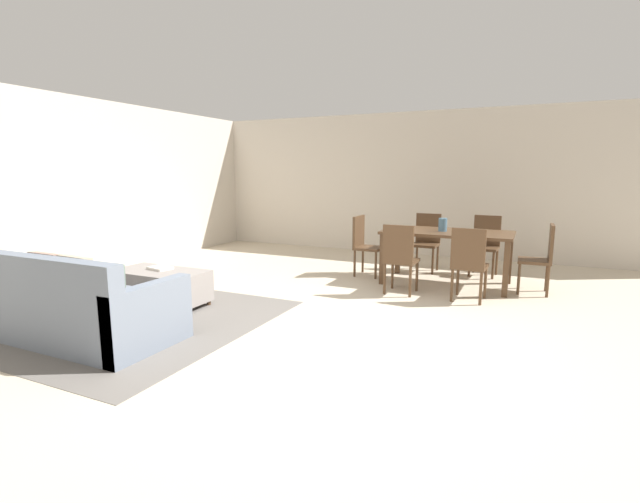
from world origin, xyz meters
TOP-DOWN VIEW (x-y plane):
  - ground_plane at (0.00, 0.00)m, footprint 10.80×10.80m
  - wall_back at (0.00, 5.00)m, footprint 9.00×0.12m
  - wall_left at (-4.50, 0.50)m, footprint 0.12×11.00m
  - area_rug at (-2.18, -0.38)m, footprint 3.00×2.80m
  - couch at (-2.18, -1.00)m, footprint 2.15×0.93m
  - ottoman_table at (-2.17, 0.18)m, footprint 1.13×0.60m
  - dining_table at (0.73, 2.74)m, footprint 1.75×0.92m
  - dining_chair_near_left at (0.28, 1.90)m, footprint 0.41×0.41m
  - dining_chair_near_right at (1.14, 1.91)m, footprint 0.42×0.42m
  - dining_chair_far_left at (0.27, 3.54)m, footprint 0.41×0.41m
  - dining_chair_far_right at (1.16, 3.60)m, footprint 0.43×0.43m
  - dining_chair_head_east at (1.95, 2.72)m, footprint 0.41×0.41m
  - dining_chair_head_west at (-0.52, 2.78)m, footprint 0.41×0.41m
  - vase_centerpiece at (0.66, 2.70)m, footprint 0.12×0.12m
  - book_on_ottoman at (-2.21, 0.24)m, footprint 0.29×0.24m

SIDE VIEW (x-z plane):
  - ground_plane at x=0.00m, z-range 0.00..0.00m
  - area_rug at x=-2.18m, z-range 0.00..0.01m
  - ottoman_table at x=-2.17m, z-range 0.03..0.46m
  - couch at x=-2.18m, z-range -0.13..0.73m
  - book_on_ottoman at x=-2.21m, z-range 0.43..0.46m
  - dining_chair_near_left at x=0.28m, z-range 0.06..0.98m
  - dining_chair_near_right at x=1.14m, z-range 0.06..0.98m
  - dining_chair_far_left at x=0.27m, z-range 0.06..0.98m
  - dining_chair_far_right at x=1.16m, z-range 0.06..0.98m
  - dining_chair_head_east at x=1.95m, z-range 0.06..0.98m
  - dining_chair_head_west at x=-0.52m, z-range 0.06..0.98m
  - dining_table at x=0.73m, z-range 0.29..1.05m
  - vase_centerpiece at x=0.66m, z-range 0.76..0.94m
  - wall_back at x=0.00m, z-range 0.00..2.70m
  - wall_left at x=-4.50m, z-range 0.00..2.70m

